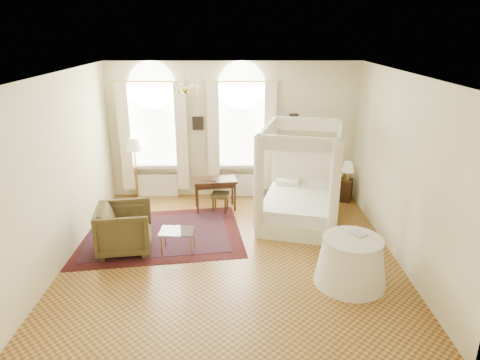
% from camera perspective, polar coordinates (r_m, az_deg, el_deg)
% --- Properties ---
extents(ground, '(6.00, 6.00, 0.00)m').
position_cam_1_polar(ground, '(8.20, -1.02, -9.65)').
color(ground, '#A57630').
rests_on(ground, ground).
extents(room_walls, '(6.00, 6.00, 6.00)m').
position_cam_1_polar(room_walls, '(7.43, -1.11, 3.79)').
color(room_walls, '#F3E9B9').
rests_on(room_walls, ground).
extents(window_left, '(1.62, 0.27, 3.29)m').
position_cam_1_polar(window_left, '(10.53, -11.34, 5.38)').
color(window_left, white).
rests_on(window_left, room_walls).
extents(window_right, '(1.62, 0.27, 3.29)m').
position_cam_1_polar(window_right, '(10.34, 0.22, 5.50)').
color(window_right, white).
rests_on(window_right, room_walls).
extents(chandelier, '(0.51, 0.45, 0.50)m').
position_cam_1_polar(chandelier, '(8.48, -7.28, 12.01)').
color(chandelier, '#B4953C').
rests_on(chandelier, room_walls).
extents(wall_pictures, '(2.54, 0.03, 0.39)m').
position_cam_1_polar(wall_pictures, '(10.34, -0.42, 7.80)').
color(wall_pictures, black).
rests_on(wall_pictures, room_walls).
extents(canopy_bed, '(2.03, 2.30, 2.14)m').
position_cam_1_polar(canopy_bed, '(9.26, 7.94, -2.93)').
color(canopy_bed, beige).
rests_on(canopy_bed, ground).
extents(nightstand, '(0.48, 0.46, 0.54)m').
position_cam_1_polar(nightstand, '(10.76, 13.65, -1.28)').
color(nightstand, '#311C0D').
rests_on(nightstand, ground).
extents(nightstand_lamp, '(0.31, 0.31, 0.45)m').
position_cam_1_polar(nightstand_lamp, '(10.58, 14.17, 1.57)').
color(nightstand_lamp, '#B4953C').
rests_on(nightstand_lamp, nightstand).
extents(writing_desk, '(1.05, 0.67, 0.73)m').
position_cam_1_polar(writing_desk, '(9.86, -3.34, -0.47)').
color(writing_desk, '#311C0D').
rests_on(writing_desk, ground).
extents(laptop, '(0.34, 0.27, 0.02)m').
position_cam_1_polar(laptop, '(9.78, -3.85, 0.08)').
color(laptop, black).
rests_on(laptop, writing_desk).
extents(stool, '(0.43, 0.43, 0.43)m').
position_cam_1_polar(stool, '(9.83, -2.67, -2.20)').
color(stool, '#413A1C').
rests_on(stool, ground).
extents(armchair, '(1.13, 1.10, 0.90)m').
position_cam_1_polar(armchair, '(8.37, -15.12, -6.26)').
color(armchair, '#43381C').
rests_on(armchair, ground).
extents(coffee_table, '(0.65, 0.46, 0.44)m').
position_cam_1_polar(coffee_table, '(8.14, -8.33, -6.96)').
color(coffee_table, silver).
rests_on(coffee_table, ground).
extents(floor_lamp, '(0.40, 0.40, 1.56)m').
position_cam_1_polar(floor_lamp, '(10.50, -13.91, 4.24)').
color(floor_lamp, '#B4953C').
rests_on(floor_lamp, ground).
extents(oriental_rug, '(3.67, 2.87, 0.01)m').
position_cam_1_polar(oriental_rug, '(9.00, -10.89, -7.17)').
color(oriental_rug, '#441013').
rests_on(oriental_rug, ground).
extents(side_table, '(1.19, 1.19, 0.81)m').
position_cam_1_polar(side_table, '(7.36, 14.58, -10.42)').
color(side_table, silver).
rests_on(side_table, ground).
extents(book, '(0.33, 0.35, 0.03)m').
position_cam_1_polar(book, '(7.27, 14.87, -7.07)').
color(book, black).
rests_on(book, side_table).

